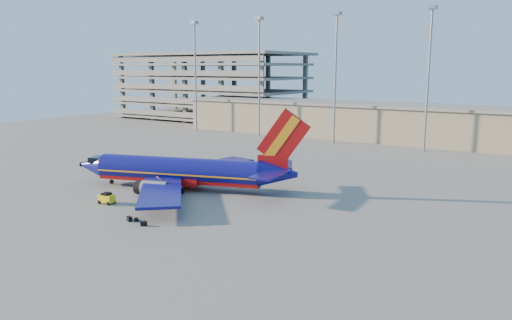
# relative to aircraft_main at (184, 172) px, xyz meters

# --- Properties ---
(ground) EXTENTS (220.00, 220.00, 0.00)m
(ground) POSITION_rel_aircraft_main_xyz_m (4.31, 5.08, -2.49)
(ground) COLOR slate
(ground) RESTS_ON ground
(terminal_building) EXTENTS (122.00, 16.00, 8.50)m
(terminal_building) POSITION_rel_aircraft_main_xyz_m (14.31, 63.08, 1.83)
(terminal_building) COLOR gray
(terminal_building) RESTS_ON ground
(parking_garage) EXTENTS (62.00, 32.00, 21.40)m
(parking_garage) POSITION_rel_aircraft_main_xyz_m (-57.69, 79.13, 9.24)
(parking_garage) COLOR slate
(parking_garage) RESTS_ON ground
(light_mast_row) EXTENTS (101.60, 1.60, 28.65)m
(light_mast_row) POSITION_rel_aircraft_main_xyz_m (9.31, 51.08, 15.06)
(light_mast_row) COLOR gray
(light_mast_row) RESTS_ON ground
(aircraft_main) EXTENTS (33.38, 31.59, 11.66)m
(aircraft_main) POSITION_rel_aircraft_main_xyz_m (0.00, 0.00, 0.00)
(aircraft_main) COLOR navy
(aircraft_main) RESTS_ON ground
(baggage_tug) EXTENTS (2.07, 1.38, 1.41)m
(baggage_tug) POSITION_rel_aircraft_main_xyz_m (-3.03, -11.22, -1.76)
(baggage_tug) COLOR yellow
(baggage_tug) RESTS_ON ground
(luggage_pile) EXTENTS (3.69, 1.35, 0.55)m
(luggage_pile) POSITION_rel_aircraft_main_xyz_m (5.64, -14.67, -2.26)
(luggage_pile) COLOR black
(luggage_pile) RESTS_ON ground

